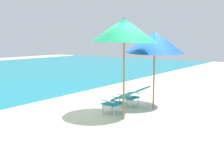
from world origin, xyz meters
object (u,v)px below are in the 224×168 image
lounge_chair_left (118,100)px  beach_umbrella_right (155,42)px  beach_umbrella_left (124,31)px  lounge_chair_right (134,94)px

lounge_chair_left → beach_umbrella_right: (1.16, -0.51, 1.61)m
beach_umbrella_right → beach_umbrella_left: bearing=176.3°
lounge_chair_right → beach_umbrella_right: bearing=-71.2°
lounge_chair_right → beach_umbrella_left: beach_umbrella_left is taller
lounge_chair_right → beach_umbrella_right: 1.72m
lounge_chair_left → beach_umbrella_left: (-0.34, -0.41, 1.90)m
lounge_chair_left → beach_umbrella_right: 2.05m
beach_umbrella_left → lounge_chair_left: bearing=50.6°
lounge_chair_right → beach_umbrella_left: 2.36m
lounge_chair_left → lounge_chair_right: size_ratio=1.04×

